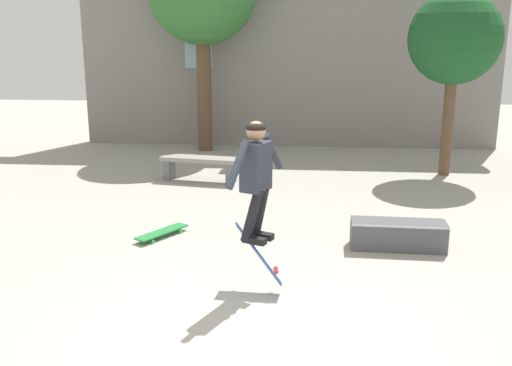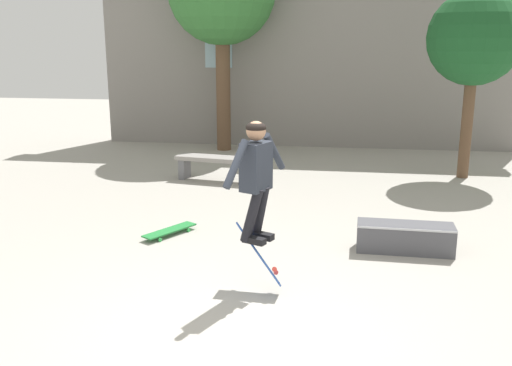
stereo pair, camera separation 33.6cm
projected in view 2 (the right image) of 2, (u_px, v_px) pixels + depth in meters
The scene contains 8 objects.
ground_plane at pixel (243, 323), 5.62m from camera, with size 40.00×40.00×0.00m, color #A39E93.
building_backdrop at pixel (308, 45), 14.36m from camera, with size 11.12×0.52×5.99m.
tree_right at pixel (475, 40), 10.88m from camera, with size 1.81×1.81×3.64m.
park_bench at pixel (214, 163), 11.21m from camera, with size 1.57×0.64×0.48m.
skate_ledge at pixel (405, 238), 7.48m from camera, with size 1.25×0.44×0.38m.
skater at pixel (256, 171), 6.09m from camera, with size 0.55×1.10×1.33m.
skateboard_flipping at pixel (259, 254), 6.30m from camera, with size 0.55×0.51×0.68m.
skateboard_resting at pixel (170, 230), 8.13m from camera, with size 0.63×0.84×0.08m.
Camera 2 is at (0.88, -5.03, 2.73)m, focal length 40.00 mm.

